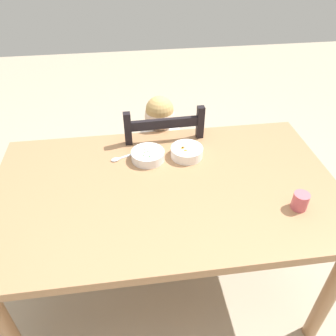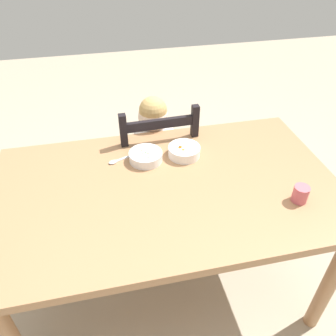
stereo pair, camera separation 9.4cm
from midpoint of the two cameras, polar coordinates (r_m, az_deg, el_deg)
The scene contains 8 objects.
ground_plane at distance 2.09m, azimuth 1.11°, elevation -19.03°, with size 8.00×8.00×0.00m, color tan.
dining_table at distance 1.57m, azimuth 1.40°, elevation -5.71°, with size 1.55×0.92×0.77m.
dining_chair at distance 2.10m, azimuth 0.15°, elevation -0.54°, with size 0.43×0.43×0.95m.
child_figure at distance 1.99m, azimuth 0.12°, elevation 3.24°, with size 0.32×0.31×0.94m.
bowl_of_peas at distance 1.64m, azimuth -1.80°, elevation 2.14°, with size 0.16×0.16×0.05m.
bowl_of_carrots at distance 1.67m, azimuth 4.80°, elevation 2.73°, with size 0.16×0.16×0.05m.
spoon at distance 1.67m, azimuth -6.68°, elevation 1.59°, with size 0.13×0.07×0.01m.
drinking_cup at distance 1.50m, azimuth 23.17°, elevation -5.21°, with size 0.07×0.07×0.07m, color #CC5B66.
Camera 1 is at (-0.15, -1.12, 1.76)m, focal length 36.03 mm.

